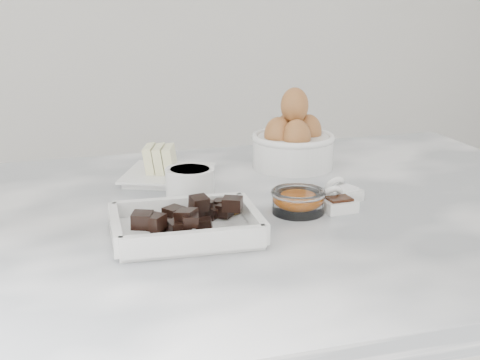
% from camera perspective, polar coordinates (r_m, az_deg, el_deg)
% --- Properties ---
extents(marble_slab, '(1.20, 0.80, 0.04)m').
position_cam_1_polar(marble_slab, '(1.02, -0.58, -3.80)').
color(marble_slab, white).
rests_on(marble_slab, cabinet).
extents(chocolate_dish, '(0.21, 0.16, 0.05)m').
position_cam_1_polar(chocolate_dish, '(0.91, -4.68, -3.54)').
color(chocolate_dish, white).
rests_on(chocolate_dish, marble_slab).
extents(butter_plate, '(0.19, 0.19, 0.06)m').
position_cam_1_polar(butter_plate, '(1.17, -6.26, 0.94)').
color(butter_plate, white).
rests_on(butter_plate, marble_slab).
extents(sugar_ramekin, '(0.08, 0.08, 0.05)m').
position_cam_1_polar(sugar_ramekin, '(1.08, -4.28, -0.12)').
color(sugar_ramekin, white).
rests_on(sugar_ramekin, marble_slab).
extents(egg_bowl, '(0.16, 0.16, 0.15)m').
position_cam_1_polar(egg_bowl, '(1.25, 4.55, 3.28)').
color(egg_bowl, white).
rests_on(egg_bowl, marble_slab).
extents(honey_bowl, '(0.07, 0.07, 0.03)m').
position_cam_1_polar(honey_bowl, '(0.98, -1.68, -2.50)').
color(honey_bowl, white).
rests_on(honey_bowl, marble_slab).
extents(zest_bowl, '(0.08, 0.08, 0.04)m').
position_cam_1_polar(zest_bowl, '(1.00, 4.98, -1.74)').
color(zest_bowl, white).
rests_on(zest_bowl, marble_slab).
extents(vanilla_spoon, '(0.05, 0.06, 0.04)m').
position_cam_1_polar(vanilla_spoon, '(1.03, 8.29, -1.87)').
color(vanilla_spoon, white).
rests_on(vanilla_spoon, marble_slab).
extents(salt_spoon, '(0.06, 0.07, 0.04)m').
position_cam_1_polar(salt_spoon, '(1.08, 8.69, -1.01)').
color(salt_spoon, white).
rests_on(salt_spoon, marble_slab).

